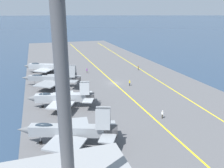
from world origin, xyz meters
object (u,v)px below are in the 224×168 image
at_px(parked_jet_fourth, 46,66).
at_px(crew_yellow_vest, 130,83).
at_px(parked_jet_second, 62,98).
at_px(crew_purple_vest, 87,70).
at_px(parked_jet_third, 52,79).
at_px(crew_white_vest, 162,114).
at_px(crew_brown_vest, 138,68).
at_px(parked_jet_nearest, 70,130).

relative_size(parked_jet_fourth, crew_yellow_vest, 9.12).
relative_size(parked_jet_second, crew_purple_vest, 8.43).
bearing_deg(crew_purple_vest, parked_jet_fourth, 70.25).
distance_m(parked_jet_second, parked_jet_third, 16.50).
relative_size(crew_white_vest, crew_purple_vest, 0.97).
height_order(crew_yellow_vest, crew_brown_vest, crew_brown_vest).
bearing_deg(parked_jet_nearest, crew_yellow_vest, -38.50).
bearing_deg(crew_purple_vest, crew_white_vest, -170.10).
xyz_separation_m(parked_jet_second, crew_purple_vest, (28.23, -11.71, -1.33)).
relative_size(parked_jet_nearest, crew_white_vest, 9.36).
relative_size(parked_jet_fourth, crew_brown_vest, 9.04).
height_order(parked_jet_second, crew_white_vest, parked_jet_second).
xyz_separation_m(crew_purple_vest, crew_yellow_vest, (-18.02, -8.89, -0.05)).
bearing_deg(parked_jet_third, parked_jet_nearest, -179.61).
height_order(parked_jet_third, parked_jet_fourth, parked_jet_third).
relative_size(parked_jet_third, parked_jet_fourth, 1.09).
bearing_deg(parked_jet_nearest, crew_purple_vest, -15.45).
bearing_deg(parked_jet_second, crew_brown_vest, -48.80).
height_order(parked_jet_fourth, crew_yellow_vest, parked_jet_fourth).
distance_m(parked_jet_third, crew_brown_vest, 33.42).
distance_m(crew_white_vest, crew_brown_vest, 41.04).
bearing_deg(parked_jet_nearest, crew_white_vest, -77.63).
distance_m(parked_jet_nearest, crew_purple_vest, 46.46).
xyz_separation_m(parked_jet_nearest, crew_brown_vest, (43.50, -31.48, -1.71)).
height_order(parked_jet_second, crew_brown_vest, parked_jet_second).
xyz_separation_m(parked_jet_nearest, crew_yellow_vest, (26.73, -21.26, -1.72)).
height_order(parked_jet_fourth, crew_brown_vest, parked_jet_fourth).
xyz_separation_m(parked_jet_nearest, parked_jet_fourth, (49.56, 1.02, -0.34)).
bearing_deg(parked_jet_second, parked_jet_fourth, 2.92).
bearing_deg(crew_purple_vest, crew_yellow_vest, -153.74).
bearing_deg(crew_white_vest, crew_yellow_vest, -4.65).
relative_size(parked_jet_fourth, crew_white_vest, 9.02).
distance_m(parked_jet_second, crew_yellow_vest, 23.03).
xyz_separation_m(parked_jet_second, crew_yellow_vest, (10.21, -20.60, -1.38)).
bearing_deg(parked_jet_second, crew_yellow_vest, -63.63).
relative_size(parked_jet_second, parked_jet_fourth, 0.97).
height_order(crew_purple_vest, crew_brown_vest, crew_purple_vest).
distance_m(parked_jet_nearest, parked_jet_fourth, 49.57).
relative_size(crew_purple_vest, crew_brown_vest, 1.04).
bearing_deg(crew_brown_vest, crew_purple_vest, 86.24).
bearing_deg(parked_jet_fourth, crew_white_vest, -155.70).
height_order(crew_white_vest, crew_brown_vest, crew_white_vest).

